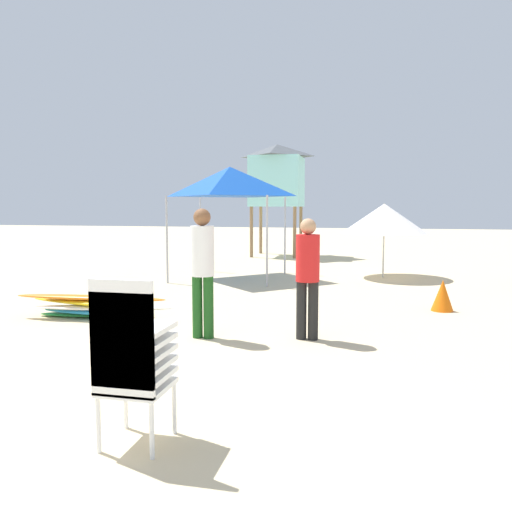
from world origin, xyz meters
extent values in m
plane|color=beige|center=(0.00, 0.00, 0.00)|extent=(80.00, 80.00, 0.00)
cube|color=white|center=(1.29, -0.33, 0.44)|extent=(0.48, 0.48, 0.04)
cube|color=white|center=(1.29, -0.55, 0.64)|extent=(0.48, 0.04, 0.40)
cube|color=white|center=(1.29, -0.33, 0.53)|extent=(0.48, 0.48, 0.04)
cube|color=white|center=(1.29, -0.55, 0.73)|extent=(0.48, 0.04, 0.40)
cube|color=white|center=(1.29, -0.33, 0.62)|extent=(0.48, 0.48, 0.04)
cube|color=white|center=(1.29, -0.55, 0.82)|extent=(0.48, 0.04, 0.40)
cube|color=white|center=(1.29, -0.33, 0.71)|extent=(0.48, 0.48, 0.04)
cube|color=white|center=(1.29, -0.55, 0.91)|extent=(0.48, 0.04, 0.40)
cube|color=white|center=(1.29, -0.33, 0.80)|extent=(0.48, 0.48, 0.04)
cube|color=white|center=(1.29, -0.55, 1.00)|extent=(0.48, 0.04, 0.40)
cube|color=white|center=(1.29, -0.33, 0.89)|extent=(0.48, 0.48, 0.04)
cube|color=white|center=(1.29, -0.55, 1.09)|extent=(0.48, 0.04, 0.40)
cylinder|color=white|center=(1.50, -0.12, 0.21)|extent=(0.04, 0.04, 0.42)
cylinder|color=white|center=(1.08, -0.12, 0.21)|extent=(0.04, 0.04, 0.42)
cylinder|color=white|center=(1.50, -0.54, 0.21)|extent=(0.04, 0.04, 0.42)
cylinder|color=white|center=(1.08, -0.54, 0.21)|extent=(0.04, 0.04, 0.42)
ellipsoid|color=green|center=(-1.36, 3.61, 0.04)|extent=(1.93, 0.58, 0.08)
ellipsoid|color=#268CCC|center=(-1.24, 3.43, 0.12)|extent=(1.95, 0.31, 0.08)
ellipsoid|color=white|center=(-1.13, 3.44, 0.20)|extent=(2.22, 0.69, 0.08)
ellipsoid|color=yellow|center=(-1.36, 3.38, 0.28)|extent=(2.26, 0.62, 0.08)
ellipsoid|color=orange|center=(-1.35, 3.39, 0.36)|extent=(2.54, 0.40, 0.08)
cylinder|color=#194C19|center=(0.69, 2.74, 0.43)|extent=(0.14, 0.14, 0.86)
cylinder|color=#194C19|center=(0.85, 2.74, 0.43)|extent=(0.14, 0.14, 0.86)
cylinder|color=white|center=(0.77, 2.74, 1.20)|extent=(0.32, 0.32, 0.68)
sphere|color=brown|center=(0.77, 2.74, 1.66)|extent=(0.23, 0.23, 0.23)
cylinder|color=black|center=(2.09, 2.98, 0.40)|extent=(0.14, 0.14, 0.80)
cylinder|color=black|center=(2.25, 2.98, 0.40)|extent=(0.14, 0.14, 0.80)
cylinder|color=red|center=(2.17, 2.98, 1.11)|extent=(0.32, 0.32, 0.63)
sphere|color=tan|center=(2.17, 2.98, 1.54)|extent=(0.22, 0.22, 0.22)
cylinder|color=#B2B2B7|center=(-1.69, 7.34, 1.03)|extent=(0.05, 0.05, 2.06)
cylinder|color=#B2B2B7|center=(0.71, 7.34, 1.03)|extent=(0.05, 0.05, 2.06)
cylinder|color=#B2B2B7|center=(-1.69, 9.75, 1.03)|extent=(0.05, 0.05, 2.06)
cylinder|color=#B2B2B7|center=(0.71, 9.75, 1.03)|extent=(0.05, 0.05, 2.06)
pyramid|color=#144CB2|center=(-0.49, 8.54, 2.43)|extent=(2.41, 2.41, 0.74)
cylinder|color=olive|center=(-1.19, 13.80, 0.91)|extent=(0.12, 0.12, 1.82)
cylinder|color=olive|center=(0.37, 13.80, 0.91)|extent=(0.12, 0.12, 1.82)
cylinder|color=olive|center=(-1.19, 15.36, 0.91)|extent=(0.12, 0.12, 1.82)
cylinder|color=olive|center=(0.37, 15.36, 0.91)|extent=(0.12, 0.12, 1.82)
cube|color=#9BEAE5|center=(-0.41, 14.58, 2.72)|extent=(1.80, 1.80, 1.80)
pyramid|color=#4C5156|center=(-0.41, 14.58, 3.84)|extent=(1.98, 1.98, 0.45)
cylinder|color=beige|center=(3.31, 9.51, 0.94)|extent=(0.04, 0.04, 1.88)
cone|color=white|center=(3.31, 9.51, 1.51)|extent=(2.16, 2.16, 0.76)
cone|color=orange|center=(4.22, 5.39, 0.27)|extent=(0.38, 0.38, 0.54)
camera|label=1|loc=(3.00, -3.74, 1.79)|focal=35.45mm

